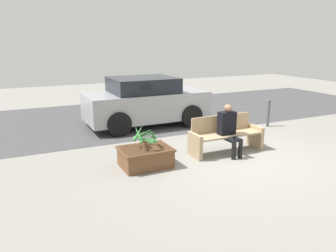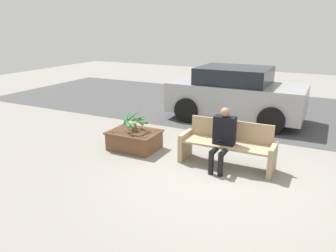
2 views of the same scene
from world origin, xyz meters
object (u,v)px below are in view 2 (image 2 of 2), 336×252
(planter_box, at_px, (134,139))
(potted_plant, at_px, (134,120))
(bench, at_px, (227,145))
(parked_car, at_px, (236,94))
(person_seated, at_px, (223,136))

(planter_box, bearing_deg, potted_plant, -4.93)
(bench, distance_m, parked_car, 3.42)
(person_seated, bearing_deg, planter_box, 176.73)
(planter_box, xyz_separation_m, parked_car, (1.35, 3.38, 0.54))
(planter_box, height_order, parked_car, parked_car)
(person_seated, height_order, planter_box, person_seated)
(bench, height_order, person_seated, person_seated)
(parked_car, bearing_deg, potted_plant, -111.69)
(planter_box, relative_size, potted_plant, 1.72)
(bench, height_order, potted_plant, potted_plant)
(bench, bearing_deg, person_seated, -103.10)
(person_seated, relative_size, parked_car, 0.32)
(bench, xyz_separation_m, potted_plant, (-2.13, -0.07, 0.25))
(person_seated, distance_m, parked_car, 3.58)
(bench, distance_m, planter_box, 2.14)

